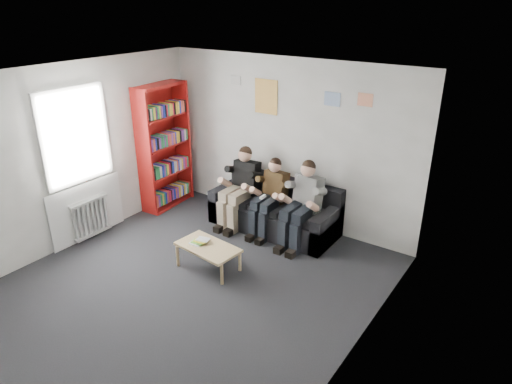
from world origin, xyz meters
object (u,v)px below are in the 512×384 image
Objects in this scene: sofa at (275,212)px; person_right at (301,205)px; coffee_table at (208,249)px; bookshelf at (165,147)px; person_left at (239,188)px; person_middle at (269,198)px.

person_right is (0.58, -0.20, 0.35)m from sofa.
coffee_table is 0.68× the size of person_right.
bookshelf reaches higher than coffee_table.
person_right reaches higher than sofa.
person_right is (0.69, 1.36, 0.33)m from coffee_table.
person_middle is (0.58, 0.00, -0.03)m from person_left.
coffee_table is at bearing -76.05° from person_left.
person_middle is at bearing -1.63° from bookshelf.
coffee_table is (1.99, -1.23, -0.78)m from bookshelf.
person_middle is at bearing -90.00° from sofa.
person_middle is 0.58m from person_right.
sofa reaches higher than coffee_table.
person_right is at bearing 4.13° from person_middle.
person_middle is (0.12, 1.36, 0.30)m from coffee_table.
bookshelf is 1.78× the size of person_middle.
coffee_table is 0.68× the size of person_left.
person_middle is at bearing 85.12° from coffee_table.
bookshelf is at bearing -167.71° from person_right.
coffee_table is at bearing -107.43° from person_right.
person_right reaches higher than person_middle.
bookshelf is 1.68× the size of person_left.
sofa is at bearing 13.77° from person_left.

